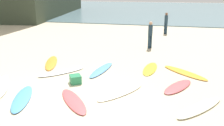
% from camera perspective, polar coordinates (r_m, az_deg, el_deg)
% --- Properties ---
extents(ground_plane, '(120.00, 120.00, 0.00)m').
position_cam_1_polar(ground_plane, '(8.52, -11.91, -9.41)').
color(ground_plane, beige).
extents(ocean_water, '(120.00, 40.00, 0.08)m').
position_cam_1_polar(ocean_water, '(45.29, 9.16, 12.57)').
color(ocean_water, slate).
rests_on(ocean_water, ground_plane).
extents(surfboard_0, '(1.43, 2.57, 0.08)m').
position_cam_1_polar(surfboard_0, '(12.95, -14.20, 0.09)').
color(surfboard_0, orange).
rests_on(surfboard_0, ground_plane).
extents(surfboard_1, '(1.33, 2.29, 0.09)m').
position_cam_1_polar(surfboard_1, '(9.19, -20.53, -7.81)').
color(surfboard_1, '#4A94D7').
rests_on(surfboard_1, ground_plane).
extents(surfboard_2, '(1.43, 1.97, 0.08)m').
position_cam_1_polar(surfboard_2, '(9.93, 15.39, -5.40)').
color(surfboard_2, '#D9565B').
rests_on(surfboard_2, ground_plane).
extents(surfboard_3, '(1.88, 2.02, 0.08)m').
position_cam_1_polar(surfboard_3, '(11.42, -11.87, -2.10)').
color(surfboard_3, white).
rests_on(surfboard_3, ground_plane).
extents(surfboard_4, '(1.73, 2.39, 0.09)m').
position_cam_1_polar(surfboard_4, '(10.63, -24.70, -4.88)').
color(surfboard_4, white).
rests_on(surfboard_4, ground_plane).
extents(surfboard_5, '(0.77, 2.11, 0.06)m').
position_cam_1_polar(surfboard_5, '(11.80, 9.03, -1.34)').
color(surfboard_5, yellow).
rests_on(surfboard_5, ground_plane).
extents(surfboard_6, '(1.73, 2.18, 0.06)m').
position_cam_1_polar(surfboard_6, '(9.11, 2.04, -6.96)').
color(surfboard_6, silver).
rests_on(surfboard_6, ground_plane).
extents(surfboard_7, '(1.86, 2.16, 0.09)m').
position_cam_1_polar(surfboard_7, '(8.52, 20.16, -9.85)').
color(surfboard_7, '#E8EAC9').
rests_on(surfboard_7, ground_plane).
extents(surfboard_8, '(2.18, 2.10, 0.07)m').
position_cam_1_polar(surfboard_8, '(11.60, 16.86, -2.20)').
color(surfboard_8, orange).
rests_on(surfboard_8, ground_plane).
extents(surfboard_9, '(0.83, 2.46, 0.09)m').
position_cam_1_polar(surfboard_9, '(11.49, -2.49, -1.58)').
color(surfboard_9, '#5494D7').
rests_on(surfboard_9, ground_plane).
extents(surfboard_10, '(1.80, 2.04, 0.07)m').
position_cam_1_polar(surfboard_10, '(8.55, -9.13, -8.84)').
color(surfboard_10, '#DC5055').
rests_on(surfboard_10, ground_plane).
extents(beachgoer_near, '(0.39, 0.39, 1.79)m').
position_cam_1_polar(beachgoer_near, '(21.00, 12.70, 9.47)').
color(beachgoer_near, '#1E3342').
rests_on(beachgoer_near, ground_plane).
extents(beachgoer_mid, '(0.39, 0.39, 1.73)m').
position_cam_1_polar(beachgoer_mid, '(15.71, 9.07, 6.93)').
color(beachgoer_mid, '#1E3342').
rests_on(beachgoer_mid, ground_plane).
extents(beach_cooler, '(0.62, 0.63, 0.34)m').
position_cam_1_polar(beach_cooler, '(10.07, -8.66, -3.82)').
color(beach_cooler, '#287F51').
rests_on(beach_cooler, ground_plane).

